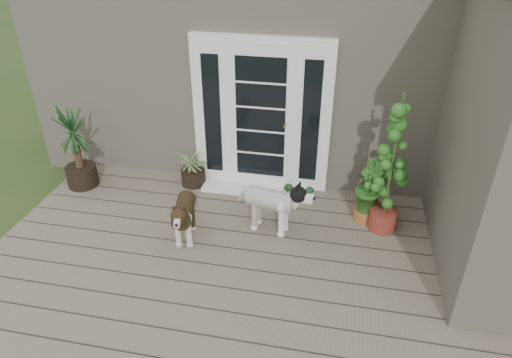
# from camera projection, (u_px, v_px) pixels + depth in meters

# --- Properties ---
(deck) EXTENTS (6.20, 4.60, 0.12)m
(deck) POSITION_uv_depth(u_px,v_px,m) (240.00, 294.00, 4.93)
(deck) COLOR #6B5B4C
(deck) RESTS_ON ground
(house_main) EXTENTS (7.40, 4.00, 3.10)m
(house_main) POSITION_uv_depth(u_px,v_px,m) (296.00, 51.00, 7.75)
(house_main) COLOR #665E54
(house_main) RESTS_ON ground
(door_unit) EXTENTS (1.90, 0.14, 2.15)m
(door_unit) POSITION_uv_depth(u_px,v_px,m) (261.00, 116.00, 6.24)
(door_unit) COLOR white
(door_unit) RESTS_ON deck
(door_step) EXTENTS (1.60, 0.40, 0.05)m
(door_step) POSITION_uv_depth(u_px,v_px,m) (258.00, 189.00, 6.60)
(door_step) COLOR white
(door_step) RESTS_ON deck
(brindle_dog) EXTENTS (0.44, 0.77, 0.60)m
(brindle_dog) POSITION_uv_depth(u_px,v_px,m) (185.00, 218.00, 5.52)
(brindle_dog) COLOR #382914
(brindle_dog) RESTS_ON deck
(white_dog) EXTENTS (0.85, 0.50, 0.66)m
(white_dog) POSITION_uv_depth(u_px,v_px,m) (270.00, 208.00, 5.65)
(white_dog) COLOR silver
(white_dog) RESTS_ON deck
(spider_plant) EXTENTS (0.74, 0.74, 0.62)m
(spider_plant) POSITION_uv_depth(u_px,v_px,m) (192.00, 165.00, 6.62)
(spider_plant) COLOR #7F955C
(spider_plant) RESTS_ON deck
(yucca) EXTENTS (0.95, 0.95, 1.20)m
(yucca) POSITION_uv_depth(u_px,v_px,m) (76.00, 148.00, 6.45)
(yucca) COLOR black
(yucca) RESTS_ON deck
(herb_a) EXTENTS (0.62, 0.62, 0.56)m
(herb_a) POSITION_uv_depth(u_px,v_px,m) (371.00, 192.00, 6.05)
(herb_a) COLOR #1E5719
(herb_a) RESTS_ON deck
(herb_b) EXTENTS (0.45, 0.45, 0.62)m
(herb_b) POSITION_uv_depth(u_px,v_px,m) (366.00, 199.00, 5.85)
(herb_b) COLOR #22621C
(herb_b) RESTS_ON deck
(herb_c) EXTENTS (0.54, 0.54, 0.63)m
(herb_c) POSITION_uv_depth(u_px,v_px,m) (448.00, 190.00, 6.02)
(herb_c) COLOR #1C621D
(herb_c) RESTS_ON deck
(sapling) EXTENTS (0.72, 0.72, 1.87)m
(sapling) POSITION_uv_depth(u_px,v_px,m) (392.00, 163.00, 5.37)
(sapling) COLOR #1C5A19
(sapling) RESTS_ON deck
(clog_left) EXTENTS (0.31, 0.38, 0.10)m
(clog_left) POSITION_uv_depth(u_px,v_px,m) (291.00, 192.00, 6.48)
(clog_left) COLOR #143314
(clog_left) RESTS_ON deck
(clog_right) EXTENTS (0.24, 0.35, 0.09)m
(clog_right) POSITION_uv_depth(u_px,v_px,m) (307.00, 194.00, 6.43)
(clog_right) COLOR #16371F
(clog_right) RESTS_ON deck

